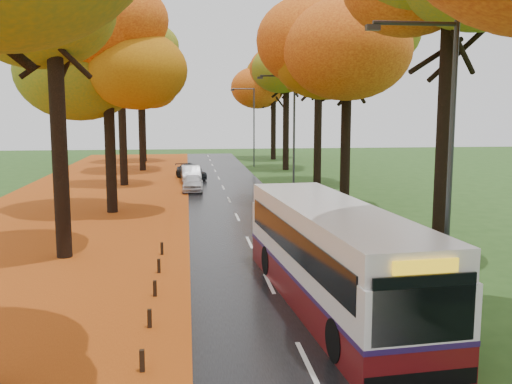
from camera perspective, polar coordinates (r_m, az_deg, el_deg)
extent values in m
cube|color=black|center=(31.75, -2.04, -2.23)|extent=(6.50, 90.00, 0.04)
cube|color=silver|center=(31.75, -2.04, -2.18)|extent=(0.12, 90.00, 0.01)
cube|color=#8F350D|center=(32.28, -18.18, -2.48)|extent=(12.00, 90.00, 0.02)
cube|color=#B24E12|center=(31.64, -7.55, -2.29)|extent=(0.90, 90.00, 0.01)
cylinder|color=black|center=(23.17, -19.09, 4.83)|extent=(0.60, 0.60, 9.15)
cylinder|color=black|center=(32.95, -14.39, 4.87)|extent=(0.60, 0.60, 8.00)
ellipsoid|color=orange|center=(33.06, -14.70, 13.55)|extent=(9.20, 9.20, 7.18)
cylinder|color=black|center=(44.91, -13.20, 6.09)|extent=(0.60, 0.60, 8.58)
ellipsoid|color=orange|center=(45.06, -13.43, 12.91)|extent=(8.00, 8.00, 6.24)
cylinder|color=black|center=(55.80, -11.37, 6.80)|extent=(0.60, 0.60, 9.15)
ellipsoid|color=orange|center=(55.97, -11.54, 12.66)|extent=(9.20, 9.20, 7.18)
cylinder|color=black|center=(65.83, -11.22, 6.49)|extent=(0.60, 0.60, 8.00)
ellipsoid|color=orange|center=(65.88, -11.34, 10.83)|extent=(8.00, 8.00, 6.24)
cylinder|color=black|center=(23.91, 18.26, 5.04)|extent=(0.60, 0.60, 9.22)
cylinder|color=black|center=(34.99, 8.95, 5.36)|extent=(0.60, 0.60, 8.19)
ellipsoid|color=#C1800E|center=(35.12, 9.14, 13.73)|extent=(9.20, 9.20, 7.18)
cylinder|color=black|center=(44.81, 6.21, 6.33)|extent=(0.60, 0.60, 8.70)
ellipsoid|color=#C1800E|center=(44.97, 6.32, 13.28)|extent=(8.20, 8.20, 6.40)
cylinder|color=black|center=(55.46, 3.01, 6.97)|extent=(0.60, 0.60, 9.22)
ellipsoid|color=#C1800E|center=(55.64, 3.06, 12.91)|extent=(9.20, 9.20, 7.18)
cylinder|color=black|center=(67.41, 1.75, 6.75)|extent=(0.60, 0.60, 8.19)
ellipsoid|color=#C1800E|center=(67.48, 1.77, 11.10)|extent=(8.20, 8.20, 6.40)
cube|color=black|center=(13.35, -11.32, -16.25)|extent=(0.11, 0.11, 0.52)
cube|color=black|center=(15.74, -10.60, -12.35)|extent=(0.11, 0.11, 0.52)
cube|color=black|center=(18.20, -10.08, -9.50)|extent=(0.11, 0.11, 0.52)
cube|color=black|center=(20.69, -9.69, -7.32)|extent=(0.11, 0.11, 0.52)
cube|color=black|center=(23.20, -9.39, -5.61)|extent=(0.11, 0.11, 0.52)
cylinder|color=#333538|center=(15.79, 18.80, 1.39)|extent=(0.14, 0.14, 8.00)
cylinder|color=#333538|center=(15.39, 15.66, 15.93)|extent=(2.20, 0.11, 0.11)
cube|color=#333538|center=(15.00, 11.60, 15.81)|extent=(0.35, 0.18, 0.14)
cylinder|color=#333538|center=(36.80, 3.82, 5.43)|extent=(0.14, 0.14, 8.00)
cylinder|color=#333538|center=(36.64, 2.15, 11.53)|extent=(2.20, 0.11, 0.11)
cube|color=#333538|center=(36.48, 0.41, 11.36)|extent=(0.35, 0.18, 0.14)
cylinder|color=#333538|center=(58.55, -0.20, 6.45)|extent=(0.14, 0.14, 8.00)
cylinder|color=#333538|center=(58.44, -1.29, 10.27)|extent=(2.20, 0.11, 0.11)
cube|color=#333538|center=(58.34, -2.39, 10.15)|extent=(0.35, 0.18, 0.14)
cube|color=#570D10|center=(17.28, 7.52, -9.58)|extent=(3.44, 11.31, 0.91)
cube|color=silver|center=(16.98, 7.59, -6.00)|extent=(3.44, 11.31, 1.32)
cube|color=silver|center=(16.76, 7.66, -2.64)|extent=(3.37, 11.08, 0.71)
cube|color=#28154C|center=(17.13, 7.56, -7.97)|extent=(3.46, 11.33, 0.12)
cube|color=black|center=(16.88, 7.62, -4.66)|extent=(3.39, 10.42, 0.86)
cube|color=black|center=(12.05, 16.45, -11.21)|extent=(2.23, 0.24, 1.42)
cube|color=yellow|center=(11.79, 16.62, -7.16)|extent=(1.39, 0.17, 0.28)
cube|color=black|center=(12.63, 16.12, -17.57)|extent=(2.48, 0.32, 0.35)
cylinder|color=black|center=(13.55, 8.20, -14.47)|extent=(0.37, 1.03, 1.01)
cylinder|color=black|center=(14.44, 17.02, -13.29)|extent=(0.37, 1.03, 1.01)
cylinder|color=black|center=(20.05, 1.26, -6.86)|extent=(0.37, 1.03, 1.01)
cylinder|color=black|center=(20.66, 7.50, -6.47)|extent=(0.37, 1.03, 1.01)
imported|color=silver|center=(40.71, -6.34, 0.92)|extent=(1.55, 3.62, 1.22)
imported|color=#B0B2B9|center=(45.59, -6.51, 1.77)|extent=(1.61, 4.15, 1.35)
imported|color=black|center=(48.19, -6.54, 2.02)|extent=(2.93, 4.45, 1.20)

